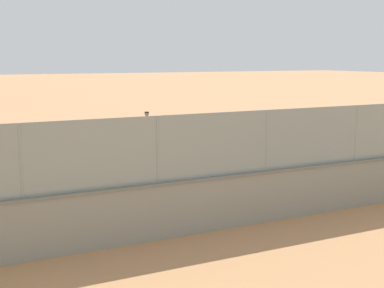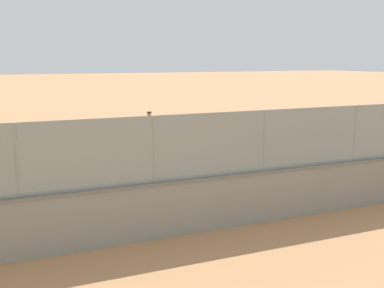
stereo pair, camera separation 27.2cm
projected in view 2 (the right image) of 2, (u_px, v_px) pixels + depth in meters
ground_plane at (60, 153)px, 25.50m from camera, size 260.00×260.00×0.00m
perimeter_wall at (154, 210)px, 13.39m from camera, size 26.82×0.62×1.47m
fence_panel_on_wall at (154, 149)px, 13.14m from camera, size 26.35×0.32×1.69m
player_crossing_court at (256, 167)px, 17.75m from camera, size 0.80×0.99×1.58m
player_near_wall_returning at (149, 124)px, 28.49m from camera, size 0.99×0.86×1.71m
sports_ball at (259, 171)px, 15.94m from camera, size 0.18×0.18×0.18m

